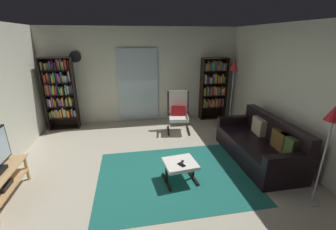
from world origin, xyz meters
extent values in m
plane|color=#B8B09A|center=(0.00, 0.00, 0.00)|extent=(7.02, 7.02, 0.00)
cube|color=silver|center=(0.00, 2.90, 1.30)|extent=(5.60, 0.06, 2.60)
cube|color=silver|center=(2.70, 0.00, 1.30)|extent=(0.06, 6.00, 2.60)
cube|color=silver|center=(-0.15, 2.83, 1.05)|extent=(1.10, 0.01, 2.00)
cube|color=#1C655B|center=(0.29, -0.09, 0.00)|extent=(2.65, 2.02, 0.01)
cube|color=tan|center=(-2.38, -0.23, 0.21)|extent=(0.41, 1.04, 0.02)
cylinder|color=tan|center=(-2.20, 0.27, 0.22)|extent=(0.05, 0.05, 0.45)
cylinder|color=tan|center=(-2.55, 0.27, 0.22)|extent=(0.05, 0.05, 0.45)
cube|color=black|center=(-2.51, 2.61, 0.93)|extent=(0.02, 0.30, 1.86)
cube|color=black|center=(-1.80, 2.61, 0.93)|extent=(0.02, 0.30, 1.86)
cube|color=black|center=(-2.16, 2.75, 0.93)|extent=(0.73, 0.02, 1.86)
cube|color=black|center=(-2.16, 2.61, 0.02)|extent=(0.70, 0.28, 0.02)
cube|color=black|center=(-2.16, 2.61, 0.31)|extent=(0.70, 0.28, 0.02)
cube|color=black|center=(-2.16, 2.61, 0.62)|extent=(0.70, 0.28, 0.02)
cube|color=black|center=(-2.16, 2.61, 0.93)|extent=(0.70, 0.28, 0.02)
cube|color=black|center=(-2.16, 2.61, 1.24)|extent=(0.70, 0.28, 0.02)
cube|color=black|center=(-2.16, 2.61, 1.55)|extent=(0.70, 0.28, 0.02)
cube|color=black|center=(-2.16, 2.61, 1.85)|extent=(0.70, 0.28, 0.02)
cube|color=#448247|center=(-2.47, 2.60, 0.40)|extent=(0.04, 0.19, 0.16)
cube|color=orange|center=(-2.42, 2.62, 0.42)|extent=(0.04, 0.14, 0.20)
cube|color=beige|center=(-2.38, 2.62, 0.40)|extent=(0.03, 0.14, 0.17)
cube|color=orange|center=(-2.34, 2.60, 0.43)|extent=(0.02, 0.13, 0.22)
cube|color=#559D98|center=(-2.30, 2.59, 0.43)|extent=(0.03, 0.15, 0.23)
cube|color=orange|center=(-2.26, 2.60, 0.41)|extent=(0.04, 0.17, 0.18)
cube|color=orange|center=(-2.20, 2.60, 0.43)|extent=(0.04, 0.19, 0.22)
cube|color=beige|center=(-2.15, 2.61, 0.45)|extent=(0.04, 0.14, 0.26)
cube|color=beige|center=(-2.11, 2.61, 0.43)|extent=(0.04, 0.16, 0.21)
cube|color=orange|center=(-2.06, 2.62, 0.41)|extent=(0.04, 0.15, 0.18)
cube|color=orange|center=(-2.02, 2.60, 0.41)|extent=(0.04, 0.21, 0.18)
cube|color=black|center=(-1.97, 2.61, 0.40)|extent=(0.03, 0.16, 0.15)
cube|color=#9C4889|center=(-1.93, 2.59, 0.43)|extent=(0.04, 0.14, 0.23)
cube|color=#40904F|center=(-1.89, 2.59, 0.40)|extent=(0.02, 0.11, 0.16)
cube|color=beige|center=(-1.85, 2.61, 0.41)|extent=(0.03, 0.17, 0.18)
cube|color=#317B50|center=(-2.48, 2.61, 0.74)|extent=(0.02, 0.19, 0.22)
cube|color=purple|center=(-2.45, 2.60, 0.73)|extent=(0.03, 0.18, 0.20)
cube|color=beige|center=(-2.41, 2.61, 0.73)|extent=(0.03, 0.23, 0.19)
cube|color=#9C4992|center=(-2.37, 2.60, 0.75)|extent=(0.03, 0.15, 0.25)
cube|color=gold|center=(-2.34, 2.62, 0.74)|extent=(0.03, 0.15, 0.21)
cube|color=brown|center=(-2.29, 2.60, 0.71)|extent=(0.04, 0.21, 0.16)
cube|color=olive|center=(-2.24, 2.63, 0.73)|extent=(0.04, 0.10, 0.21)
cube|color=#953186|center=(-2.20, 2.61, 0.72)|extent=(0.04, 0.16, 0.19)
cube|color=blue|center=(-2.16, 2.59, 0.72)|extent=(0.03, 0.14, 0.18)
cube|color=orange|center=(-2.12, 2.62, 0.74)|extent=(0.04, 0.21, 0.23)
cube|color=black|center=(-2.06, 2.61, 0.71)|extent=(0.04, 0.23, 0.16)
cube|color=gold|center=(-2.02, 2.59, 0.73)|extent=(0.03, 0.19, 0.21)
cube|color=#262524|center=(-1.98, 2.60, 0.76)|extent=(0.02, 0.18, 0.26)
cube|color=gold|center=(-1.94, 2.61, 0.75)|extent=(0.04, 0.20, 0.23)
cube|color=olive|center=(-1.90, 2.60, 0.73)|extent=(0.03, 0.19, 0.20)
cube|color=#3263B7|center=(-1.86, 2.60, 0.73)|extent=(0.02, 0.12, 0.20)
cube|color=orange|center=(-2.48, 2.61, 1.07)|extent=(0.02, 0.15, 0.25)
cube|color=#58909D|center=(-2.44, 2.63, 1.07)|extent=(0.03, 0.18, 0.27)
cube|color=#C23239|center=(-2.41, 2.60, 1.07)|extent=(0.04, 0.21, 0.27)
cube|color=#589C9F|center=(-2.36, 2.60, 1.06)|extent=(0.03, 0.12, 0.24)
cube|color=teal|center=(-2.33, 2.63, 1.02)|extent=(0.03, 0.17, 0.16)
cube|color=gold|center=(-2.29, 2.62, 1.06)|extent=(0.04, 0.21, 0.24)
cube|color=red|center=(-2.24, 2.59, 1.04)|extent=(0.04, 0.10, 0.21)
cube|color=#1F3031|center=(-2.20, 2.60, 1.07)|extent=(0.03, 0.12, 0.27)
cube|color=#3C7E52|center=(-2.16, 2.63, 1.04)|extent=(0.03, 0.19, 0.20)
cube|color=#3A6DB7|center=(-2.12, 2.59, 1.02)|extent=(0.03, 0.20, 0.16)
cube|color=gold|center=(-2.09, 2.59, 1.03)|extent=(0.03, 0.22, 0.19)
cube|color=#1C1F2F|center=(-2.05, 2.59, 1.05)|extent=(0.02, 0.20, 0.22)
cube|color=gold|center=(-2.02, 2.63, 1.03)|extent=(0.02, 0.20, 0.17)
cube|color=teal|center=(-1.99, 2.59, 1.07)|extent=(0.03, 0.23, 0.25)
cube|color=beige|center=(-1.94, 2.61, 1.05)|extent=(0.04, 0.20, 0.22)
cube|color=#2F5BAA|center=(-1.89, 2.61, 1.05)|extent=(0.04, 0.14, 0.22)
cube|color=#9B3882|center=(-1.85, 2.62, 1.06)|extent=(0.02, 0.14, 0.25)
cube|color=#293029|center=(-2.48, 2.61, 1.38)|extent=(0.03, 0.17, 0.27)
cube|color=red|center=(-2.44, 2.61, 1.35)|extent=(0.03, 0.20, 0.20)
cube|color=orange|center=(-2.39, 2.62, 1.37)|extent=(0.04, 0.11, 0.24)
cube|color=black|center=(-2.34, 2.62, 1.34)|extent=(0.04, 0.16, 0.18)
cube|color=#3058AF|center=(-2.30, 2.62, 1.36)|extent=(0.03, 0.12, 0.22)
cube|color=orange|center=(-2.27, 2.60, 1.34)|extent=(0.03, 0.19, 0.19)
cube|color=#2C813D|center=(-2.23, 2.59, 1.38)|extent=(0.04, 0.16, 0.25)
cube|color=#8D348E|center=(-2.17, 2.62, 1.37)|extent=(0.04, 0.12, 0.23)
cube|color=#9A4394|center=(-2.12, 2.61, 1.36)|extent=(0.04, 0.21, 0.21)
cube|color=brown|center=(-2.09, 2.61, 1.33)|extent=(0.02, 0.23, 0.16)
cube|color=#3468A5|center=(-2.06, 2.61, 1.38)|extent=(0.03, 0.15, 0.26)
cube|color=gold|center=(-2.02, 2.60, 1.33)|extent=(0.04, 0.14, 0.17)
cube|color=beige|center=(-1.97, 2.60, 1.33)|extent=(0.04, 0.15, 0.16)
cube|color=#2C5CA3|center=(-1.93, 2.60, 1.33)|extent=(0.04, 0.18, 0.16)
cube|color=beige|center=(-1.88, 2.60, 1.38)|extent=(0.04, 0.13, 0.27)
cube|color=beige|center=(-2.48, 2.59, 1.66)|extent=(0.03, 0.14, 0.19)
cube|color=black|center=(-2.44, 2.61, 1.65)|extent=(0.04, 0.11, 0.17)
cube|color=gold|center=(-2.39, 2.63, 1.64)|extent=(0.03, 0.22, 0.16)
cube|color=purple|center=(-2.35, 2.59, 1.65)|extent=(0.03, 0.10, 0.18)
cube|color=#328852|center=(-2.32, 2.62, 1.65)|extent=(0.02, 0.17, 0.18)
cube|color=#8B338E|center=(-2.28, 2.63, 1.67)|extent=(0.03, 0.19, 0.22)
cube|color=#3C68A3|center=(-2.24, 2.63, 1.64)|extent=(0.04, 0.15, 0.15)
cube|color=black|center=(-2.20, 2.60, 1.69)|extent=(0.02, 0.22, 0.25)
cube|color=#CD3B32|center=(-2.17, 2.61, 1.65)|extent=(0.03, 0.15, 0.17)
cube|color=black|center=(-2.14, 2.59, 1.66)|extent=(0.02, 0.18, 0.20)
cube|color=#923583|center=(-2.10, 2.62, 1.69)|extent=(0.04, 0.18, 0.26)
cube|color=brown|center=(-2.06, 2.62, 1.67)|extent=(0.03, 0.18, 0.22)
cube|color=teal|center=(-2.02, 2.61, 1.69)|extent=(0.03, 0.11, 0.26)
cube|color=orange|center=(-1.99, 2.60, 1.66)|extent=(0.04, 0.13, 0.20)
cube|color=brown|center=(-1.94, 2.62, 1.68)|extent=(0.04, 0.12, 0.24)
cube|color=red|center=(-1.90, 2.60, 1.69)|extent=(0.02, 0.19, 0.26)
cube|color=#C1382B|center=(-1.87, 2.62, 1.67)|extent=(0.03, 0.11, 0.22)
cube|color=black|center=(1.65, 2.65, 0.89)|extent=(0.02, 0.30, 1.78)
cube|color=black|center=(2.38, 2.65, 0.89)|extent=(0.02, 0.30, 1.78)
cube|color=black|center=(2.01, 2.79, 0.89)|extent=(0.75, 0.02, 1.78)
cube|color=black|center=(2.01, 2.65, 0.02)|extent=(0.71, 0.28, 0.02)
cube|color=black|center=(2.01, 2.65, 0.36)|extent=(0.71, 0.28, 0.02)
cube|color=black|center=(2.01, 2.65, 0.71)|extent=(0.71, 0.28, 0.02)
cube|color=black|center=(2.01, 2.65, 1.07)|extent=(0.71, 0.28, 0.02)
cube|color=black|center=(2.01, 2.65, 1.43)|extent=(0.71, 0.28, 0.02)
cube|color=black|center=(2.01, 2.65, 1.77)|extent=(0.71, 0.28, 0.02)
cube|color=orange|center=(1.68, 2.66, 0.44)|extent=(0.02, 0.13, 0.16)
cube|color=#969B32|center=(1.73, 2.65, 0.50)|extent=(0.04, 0.22, 0.27)
cube|color=#9F9B3D|center=(1.77, 2.66, 0.48)|extent=(0.02, 0.24, 0.23)
cube|color=#A28B3E|center=(1.80, 2.64, 0.44)|extent=(0.03, 0.11, 0.16)
cube|color=slate|center=(1.84, 2.67, 0.45)|extent=(0.03, 0.20, 0.17)
cube|color=red|center=(1.87, 2.66, 0.49)|extent=(0.04, 0.10, 0.25)
cube|color=#A99636|center=(1.92, 2.65, 0.47)|extent=(0.04, 0.11, 0.21)
cube|color=#A03A83|center=(1.97, 2.65, 0.44)|extent=(0.04, 0.17, 0.16)
cube|color=gold|center=(2.02, 2.65, 0.48)|extent=(0.04, 0.14, 0.22)
cube|color=gold|center=(2.06, 2.66, 0.45)|extent=(0.02, 0.12, 0.18)
cube|color=red|center=(2.09, 2.64, 0.45)|extent=(0.02, 0.11, 0.18)
cube|color=olive|center=(2.12, 2.64, 0.49)|extent=(0.03, 0.21, 0.25)
cube|color=#8E3389|center=(2.16, 2.65, 0.46)|extent=(0.02, 0.13, 0.19)
cube|color=#CD3939|center=(2.19, 2.67, 0.47)|extent=(0.04, 0.20, 0.22)
cube|color=gold|center=(2.23, 2.66, 0.48)|extent=(0.03, 0.11, 0.23)
cube|color=#2D1D2F|center=(2.27, 2.65, 0.45)|extent=(0.03, 0.11, 0.16)
cube|color=#914184|center=(2.32, 2.63, 0.48)|extent=(0.04, 0.17, 0.24)
cube|color=red|center=(1.69, 2.67, 0.83)|extent=(0.03, 0.13, 0.22)
cube|color=gold|center=(1.73, 2.66, 0.83)|extent=(0.04, 0.22, 0.22)
cube|color=brown|center=(1.78, 2.66, 0.81)|extent=(0.04, 0.15, 0.19)
cube|color=#57939E|center=(1.82, 2.64, 0.85)|extent=(0.02, 0.22, 0.27)
cube|color=red|center=(1.85, 2.67, 0.83)|extent=(0.04, 0.21, 0.21)
cube|color=brown|center=(1.90, 2.64, 0.84)|extent=(0.03, 0.20, 0.23)
cube|color=#589594|center=(1.94, 2.63, 0.85)|extent=(0.03, 0.17, 0.25)
cube|color=purple|center=(1.98, 2.67, 0.83)|extent=(0.03, 0.12, 0.21)
cube|color=orange|center=(2.03, 2.66, 0.85)|extent=(0.04, 0.12, 0.25)
cube|color=orange|center=(2.08, 2.63, 0.84)|extent=(0.04, 0.18, 0.24)
cube|color=#9F3085|center=(2.12, 2.67, 0.80)|extent=(0.02, 0.22, 0.15)
cube|color=teal|center=(2.16, 2.63, 0.84)|extent=(0.04, 0.15, 0.23)
cube|color=#386DB6|center=(2.20, 2.67, 0.81)|extent=(0.03, 0.13, 0.18)
cube|color=#904188|center=(2.24, 2.64, 0.80)|extent=(0.04, 0.14, 0.17)
cube|color=gold|center=(2.28, 2.65, 0.81)|extent=(0.03, 0.21, 0.18)
cube|color=orange|center=(2.32, 2.66, 0.84)|extent=(0.04, 0.22, 0.23)
cube|color=brown|center=(1.68, 2.64, 1.20)|extent=(0.03, 0.14, 0.24)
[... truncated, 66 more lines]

